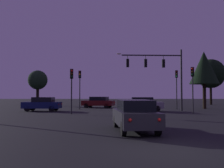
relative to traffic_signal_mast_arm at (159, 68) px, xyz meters
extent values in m
plane|color=black|center=(-3.35, 4.38, -4.70)|extent=(168.00, 168.00, 0.00)
cylinder|color=#232326|center=(2.35, 0.10, -1.32)|extent=(0.20, 0.20, 6.77)
cylinder|color=#232326|center=(-0.94, -0.06, 1.41)|extent=(6.59, 0.45, 0.14)
ellipsoid|color=#F4EACC|center=(-4.53, -0.23, 1.56)|extent=(0.56, 0.28, 0.16)
cylinder|color=#232326|center=(0.37, 0.01, 1.19)|extent=(0.05, 0.05, 0.44)
cube|color=black|center=(0.37, 0.01, 0.52)|extent=(0.31, 0.25, 0.90)
sphere|color=red|center=(0.37, 0.15, 0.80)|extent=(0.18, 0.18, 0.18)
sphere|color=#56380C|center=(0.37, 0.15, 0.52)|extent=(0.18, 0.18, 0.18)
sphere|color=#0C4219|center=(0.37, 0.15, 0.24)|extent=(0.18, 0.18, 0.18)
cylinder|color=#232326|center=(-1.60, -0.09, 1.20)|extent=(0.05, 0.05, 0.42)
cube|color=black|center=(-1.60, -0.09, 0.54)|extent=(0.31, 0.25, 0.90)
sphere|color=red|center=(-1.61, 0.05, 0.82)|extent=(0.18, 0.18, 0.18)
sphere|color=#56380C|center=(-1.61, 0.05, 0.54)|extent=(0.18, 0.18, 0.18)
sphere|color=#0C4219|center=(-1.61, 0.05, 0.26)|extent=(0.18, 0.18, 0.18)
cylinder|color=#232326|center=(-3.57, -0.18, 1.20)|extent=(0.05, 0.05, 0.42)
cube|color=black|center=(-3.57, -0.18, 0.54)|extent=(0.31, 0.25, 0.90)
sphere|color=red|center=(-3.58, -0.04, 0.82)|extent=(0.18, 0.18, 0.18)
sphere|color=#56380C|center=(-3.58, -0.04, 0.54)|extent=(0.18, 0.18, 0.18)
sphere|color=#0C4219|center=(-3.58, -0.04, 0.26)|extent=(0.18, 0.18, 0.18)
cylinder|color=#232326|center=(2.41, -3.63, -2.94)|extent=(0.12, 0.12, 3.52)
cube|color=black|center=(2.41, -3.63, -0.73)|extent=(0.37, 0.34, 0.90)
sphere|color=red|center=(2.35, -3.76, -0.45)|extent=(0.18, 0.18, 0.18)
sphere|color=#56380C|center=(2.35, -3.76, -0.73)|extent=(0.18, 0.18, 0.18)
sphere|color=#0C4219|center=(2.35, -3.76, -1.01)|extent=(0.18, 0.18, 0.18)
cylinder|color=#232326|center=(2.63, 3.36, -2.76)|extent=(0.12, 0.12, 3.88)
cube|color=black|center=(2.63, 3.36, -0.37)|extent=(0.32, 0.27, 0.90)
sphere|color=#4C0A0A|center=(2.62, 3.22, -0.09)|extent=(0.18, 0.18, 0.18)
sphere|color=#56380C|center=(2.62, 3.22, -0.37)|extent=(0.18, 0.18, 0.18)
sphere|color=#1EE04C|center=(2.62, 3.22, -0.65)|extent=(0.18, 0.18, 0.18)
cylinder|color=#232326|center=(-9.02, -4.37, -3.07)|extent=(0.12, 0.12, 3.27)
cube|color=black|center=(-9.02, -4.37, -0.98)|extent=(0.34, 0.30, 0.90)
sphere|color=red|center=(-9.00, -4.51, -0.70)|extent=(0.18, 0.18, 0.18)
sphere|color=#56380C|center=(-9.00, -4.51, -0.98)|extent=(0.18, 0.18, 0.18)
sphere|color=#0C4219|center=(-9.00, -4.51, -1.26)|extent=(0.18, 0.18, 0.18)
cylinder|color=#232326|center=(-9.19, 3.03, -2.80)|extent=(0.12, 0.12, 3.80)
cube|color=black|center=(-9.19, 3.03, -0.45)|extent=(0.31, 0.25, 0.90)
sphere|color=#4C0A0A|center=(-9.19, 2.89, -0.17)|extent=(0.18, 0.18, 0.18)
sphere|color=#F9A319|center=(-9.19, 2.89, -0.45)|extent=(0.18, 0.18, 0.18)
sphere|color=#0C4219|center=(-9.19, 2.89, -0.73)|extent=(0.18, 0.18, 0.18)
cube|color=#232328|center=(-4.18, -15.48, -4.04)|extent=(2.13, 4.74, 0.68)
cube|color=black|center=(-4.17, -15.63, -3.44)|extent=(1.69, 2.61, 0.52)
cylinder|color=black|center=(-5.08, -14.04, -4.38)|extent=(0.26, 0.66, 0.64)
cylinder|color=black|center=(-3.58, -13.90, -4.38)|extent=(0.26, 0.66, 0.64)
cylinder|color=black|center=(-4.79, -17.07, -4.38)|extent=(0.26, 0.66, 0.64)
cylinder|color=black|center=(-3.29, -16.92, -4.38)|extent=(0.26, 0.66, 0.64)
sphere|color=red|center=(-4.56, -17.84, -3.94)|extent=(0.14, 0.14, 0.14)
sphere|color=red|center=(-3.37, -17.73, -3.94)|extent=(0.14, 0.14, 0.14)
cube|color=#0F1947|center=(-12.91, -0.06, -4.04)|extent=(4.08, 2.00, 0.68)
cube|color=black|center=(-12.76, -0.07, -3.44)|extent=(2.23, 1.66, 0.52)
cylinder|color=black|center=(-14.27, -0.80, -4.38)|extent=(0.65, 0.23, 0.64)
cylinder|color=black|center=(-14.19, 0.81, -4.38)|extent=(0.65, 0.23, 0.64)
cylinder|color=black|center=(-11.63, -0.93, -4.38)|extent=(0.65, 0.23, 0.64)
cylinder|color=black|center=(-11.55, 0.68, -4.38)|extent=(0.65, 0.23, 0.64)
sphere|color=red|center=(-10.94, -0.79, -3.94)|extent=(0.14, 0.14, 0.14)
sphere|color=red|center=(-10.87, 0.47, -3.94)|extent=(0.14, 0.14, 0.14)
cube|color=gray|center=(-1.89, -0.28, -4.04)|extent=(4.16, 1.77, 0.68)
cube|color=black|center=(-2.04, -0.28, -3.44)|extent=(2.25, 1.51, 0.52)
cylinder|color=black|center=(-0.52, 0.47, -4.38)|extent=(0.64, 0.21, 0.64)
cylinder|color=black|center=(-0.53, -1.06, -4.38)|extent=(0.64, 0.21, 0.64)
cylinder|color=black|center=(-3.25, 0.50, -4.38)|extent=(0.64, 0.21, 0.64)
cylinder|color=black|center=(-3.26, -1.03, -4.38)|extent=(0.64, 0.21, 0.64)
sphere|color=red|center=(-3.96, 0.34, -3.94)|extent=(0.14, 0.14, 0.14)
sphere|color=red|center=(-3.98, -0.86, -3.94)|extent=(0.14, 0.14, 0.14)
cube|color=#4C0F0F|center=(-7.19, 7.15, -4.04)|extent=(4.64, 2.86, 0.68)
cube|color=black|center=(-7.04, 7.11, -3.44)|extent=(2.66, 2.09, 0.52)
cylinder|color=black|center=(-8.77, 6.78, -4.38)|extent=(0.67, 0.37, 0.64)
cylinder|color=black|center=(-8.35, 8.29, -4.38)|extent=(0.67, 0.37, 0.64)
cylinder|color=black|center=(-6.02, 6.01, -4.38)|extent=(0.67, 0.37, 0.64)
cylinder|color=black|center=(-5.60, 7.52, -4.38)|extent=(0.67, 0.37, 0.64)
sphere|color=red|center=(-5.26, 5.97, -3.94)|extent=(0.14, 0.14, 0.14)
sphere|color=red|center=(-4.93, 7.16, -3.94)|extent=(0.14, 0.14, 0.14)
cylinder|color=black|center=(12.62, 18.51, -2.81)|extent=(0.42, 0.42, 3.77)
sphere|color=black|center=(12.62, 18.51, 0.92)|extent=(5.29, 5.29, 5.29)
cylinder|color=black|center=(-17.67, 14.72, -3.13)|extent=(0.49, 0.49, 3.14)
sphere|color=black|center=(-17.67, 14.72, -0.44)|extent=(3.22, 3.22, 3.22)
cylinder|color=black|center=(6.56, 4.87, -3.11)|extent=(0.43, 0.43, 3.17)
cone|color=black|center=(6.56, 4.87, 0.57)|extent=(3.73, 3.73, 4.20)
camera|label=1|loc=(-5.28, -28.15, -2.94)|focal=41.36mm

